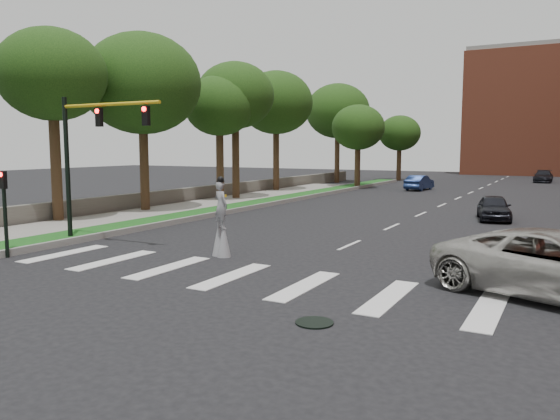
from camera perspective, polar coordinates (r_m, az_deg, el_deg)
The scene contains 21 objects.
ground_plane at distance 16.11m, azimuth -3.17°, elevation -8.17°, with size 160.00×160.00×0.00m, color black.
grass_median at distance 38.84m, azimuth -2.18°, elevation 0.73°, with size 2.00×60.00×0.25m, color #154C17.
median_curb at distance 38.32m, azimuth -0.83°, elevation 0.67°, with size 0.20×60.00×0.28m, color gray.
sidewalk_left at distance 32.73m, azimuth -15.73°, elevation -0.68°, with size 4.00×60.00×0.18m, color gray.
stone_wall at distance 43.47m, azimuth -7.09°, elevation 1.87°, with size 0.50×56.00×1.10m, color #555048.
manhole at distance 13.04m, azimuth 3.62°, elevation -11.66°, with size 0.90×0.90×0.04m, color black.
traffic_signal at distance 24.22m, azimuth -19.55°, elevation 6.34°, with size 5.30×0.23×6.20m.
secondary_signal at distance 22.55m, azimuth -26.83°, elevation 0.40°, with size 0.25×0.21×3.23m.
stilt_performer at distance 20.57m, azimuth -6.18°, elevation -1.53°, with size 0.82×0.63×3.02m.
suv_crossing at distance 16.57m, azimuth 27.25°, elevation -5.21°, with size 3.07×6.65×1.85m, color #B2AFA8.
car_near at distance 33.03m, azimuth 21.44°, elevation 0.25°, with size 1.67×4.16×1.42m, color black.
car_mid at distance 53.68m, azimuth 14.35°, elevation 2.78°, with size 1.51×4.33×1.43m, color navy.
car_far at distance 70.55m, azimuth 25.80°, elevation 3.19°, with size 1.98×4.87×1.41m, color black.
tree_1 at distance 31.86m, azimuth -22.75°, elevation 12.83°, with size 5.71×5.71×10.32m.
tree_2 at distance 35.42m, azimuth -14.23°, elevation 12.63°, with size 7.28×7.28×11.06m.
tree_3 at distance 41.19m, azimuth -6.36°, elevation 10.69°, with size 5.21×5.21×9.34m.
tree_4 at distance 50.24m, azimuth -0.41°, elevation 11.11°, with size 6.69×6.69×10.93m.
tree_5 at distance 63.48m, azimuth 6.04°, elevation 10.23°, with size 7.29×7.29×11.27m.
tree_6 at distance 54.75m, azimuth 8.16°, elevation 8.51°, with size 5.22×5.22×8.24m.
tree_7 at distance 68.65m, azimuth 12.39°, elevation 7.82°, with size 5.05×5.05×7.93m.
tree_8 at distance 42.46m, azimuth -4.71°, elevation 11.78°, with size 5.96×5.96×10.53m.
Camera 1 is at (8.17, -13.26, 4.11)m, focal length 35.00 mm.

